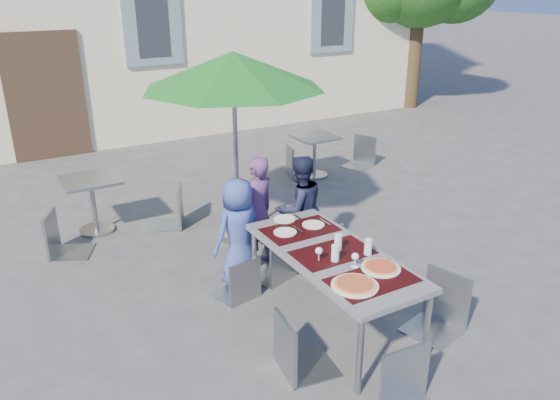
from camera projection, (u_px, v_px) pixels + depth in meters
ground at (437, 345)px, 4.80m from camera, size 90.00×90.00×0.00m
dining_table at (333, 258)px, 4.84m from camera, size 0.80×1.85×0.76m
pizza_near_left at (355, 285)px, 4.28m from camera, size 0.38×0.38×0.03m
pizza_near_right at (381, 267)px, 4.54m from camera, size 0.33×0.33×0.03m
glassware at (345, 249)px, 4.72m from camera, size 0.51×0.39×0.15m
place_settings at (295, 225)px, 5.34m from camera, size 0.59×0.49×0.01m
child_0 at (239, 232)px, 5.62m from camera, size 0.63×0.47×1.16m
child_1 at (257, 212)px, 5.96m from camera, size 0.53×0.42×1.27m
child_2 at (299, 209)px, 6.10m from camera, size 0.60×0.36×1.23m
chair_0 at (239, 254)px, 5.33m from camera, size 0.45×0.46×0.86m
chair_1 at (277, 233)px, 5.67m from camera, size 0.53×0.53×0.94m
chair_2 at (320, 219)px, 5.80m from camera, size 0.50×0.51×1.05m
chair_3 at (297, 312)px, 4.28m from camera, size 0.49×0.49×0.97m
chair_4 at (445, 270)px, 4.85m from camera, size 0.55×0.54×1.01m
chair_5 at (417, 350)px, 3.85m from camera, size 0.46×0.46×0.96m
patio_umbrella at (233, 73)px, 6.07m from camera, size 2.10×2.10×2.26m
cafe_table_0 at (92, 196)px, 6.80m from camera, size 0.67×0.67×0.72m
bg_chair_l_0 at (57, 209)px, 6.20m from camera, size 0.58×0.58×0.98m
bg_chair_r_0 at (170, 183)px, 6.95m from camera, size 0.59×0.59×1.00m
cafe_table_1 at (315, 150)px, 8.78m from camera, size 0.64×0.64×0.68m
bg_chair_l_1 at (296, 142)px, 8.75m from camera, size 0.54×0.54×0.97m
bg_chair_r_1 at (362, 133)px, 9.25m from camera, size 0.55×0.55×0.97m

